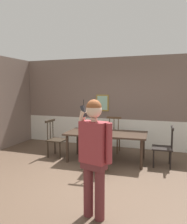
{
  "coord_description": "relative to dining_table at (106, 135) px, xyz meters",
  "views": [
    {
      "loc": [
        1.62,
        -3.89,
        1.82
      ],
      "look_at": [
        0.37,
        -0.36,
        1.43
      ],
      "focal_mm": 35.33,
      "sensor_mm": 36.0,
      "label": 1
    }
  ],
  "objects": [
    {
      "name": "chair_at_table_head",
      "position": [
        -0.05,
        0.87,
        -0.18
      ],
      "size": [
        0.45,
        0.45,
        1.0
      ],
      "rotation": [
        0.0,
        0.0,
        3.19
      ],
      "color": "#513823",
      "rests_on": "ground_plane"
    },
    {
      "name": "chair_opposite_corner",
      "position": [
        0.05,
        -0.86,
        -0.18
      ],
      "size": [
        0.49,
        0.49,
        0.96
      ],
      "rotation": [
        0.0,
        0.0,
        0.08
      ],
      "color": "#513823",
      "rests_on": "ground_plane"
    },
    {
      "name": "ground_plane",
      "position": [
        -0.11,
        -1.34,
        -0.65
      ],
      "size": [
        7.04,
        7.04,
        0.0
      ],
      "primitive_type": "plane",
      "color": "brown"
    },
    {
      "name": "person_figure",
      "position": [
        0.54,
        -2.44,
        0.31
      ],
      "size": [
        0.53,
        0.29,
        1.68
      ],
      "rotation": [
        0.0,
        0.0,
        2.91
      ],
      "color": "brown",
      "rests_on": "ground_plane"
    },
    {
      "name": "chair_by_doorway",
      "position": [
        1.39,
        0.09,
        -0.19
      ],
      "size": [
        0.49,
        0.49,
        0.95
      ],
      "rotation": [
        0.0,
        0.0,
        1.63
      ],
      "color": "black",
      "rests_on": "ground_plane"
    },
    {
      "name": "room_back_partition",
      "position": [
        -0.11,
        1.5,
        0.69
      ],
      "size": [
        6.4,
        0.17,
        2.79
      ],
      "color": "#756056",
      "rests_on": "ground_plane"
    },
    {
      "name": "dining_table",
      "position": [
        0.0,
        0.0,
        0.0
      ],
      "size": [
        2.06,
        1.08,
        0.73
      ],
      "rotation": [
        0.0,
        0.0,
        0.06
      ],
      "color": "#38281E",
      "rests_on": "ground_plane"
    },
    {
      "name": "chair_near_window",
      "position": [
        -1.39,
        -0.08,
        -0.17
      ],
      "size": [
        0.46,
        0.46,
        0.99
      ],
      "rotation": [
        0.0,
        0.0,
        4.7
      ],
      "color": "#2D2319",
      "rests_on": "ground_plane"
    }
  ]
}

